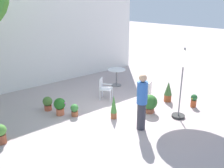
# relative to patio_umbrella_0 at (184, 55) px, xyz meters

# --- Properties ---
(ground_plane) EXTENTS (60.00, 60.00, 0.00)m
(ground_plane) POSITION_rel_patio_umbrella_0_xyz_m (-1.48, 1.71, -2.16)
(ground_plane) COLOR #B7A3A3
(villa_facade) EXTENTS (9.96, 0.30, 5.24)m
(villa_facade) POSITION_rel_patio_umbrella_0_xyz_m (-1.48, 6.22, 0.46)
(villa_facade) COLOR white
(villa_facade) RESTS_ON ground
(patio_umbrella_0) EXTENTS (2.23, 2.23, 2.38)m
(patio_umbrella_0) POSITION_rel_patio_umbrella_0_xyz_m (0.00, 0.00, 0.00)
(patio_umbrella_0) COLOR #2D2D2D
(patio_umbrella_0) RESTS_ON ground
(cafe_table_0) EXTENTS (0.83, 0.83, 0.78)m
(cafe_table_0) POSITION_rel_patio_umbrella_0_xyz_m (0.53, 3.80, -1.61)
(cafe_table_0) COLOR white
(cafe_table_0) RESTS_ON ground
(patio_chair_0) EXTENTS (0.64, 0.62, 0.92)m
(patio_chair_0) POSITION_rel_patio_umbrella_0_xyz_m (-0.04, 1.42, -1.62)
(patio_chair_0) COLOR silver
(patio_chair_0) RESTS_ON ground
(patio_chair_1) EXTENTS (0.63, 0.64, 0.85)m
(patio_chair_1) POSITION_rel_patio_umbrella_0_xyz_m (-0.92, 2.88, -1.65)
(patio_chair_1) COLOR silver
(patio_chair_1) RESTS_ON ground
(potted_plant_0) EXTENTS (0.32, 0.32, 0.56)m
(potted_plant_0) POSITION_rel_patio_umbrella_0_xyz_m (-5.06, 2.20, -1.84)
(potted_plant_0) COLOR brown
(potted_plant_0) RESTS_ON ground
(potted_plant_1) EXTENTS (0.27, 0.27, 0.43)m
(potted_plant_1) POSITION_rel_patio_umbrella_0_xyz_m (-2.64, 2.34, -1.93)
(potted_plant_1) COLOR #A25733
(potted_plant_1) RESTS_ON ground
(potted_plant_2) EXTENTS (0.30, 0.30, 0.81)m
(potted_plant_2) POSITION_rel_patio_umbrella_0_xyz_m (0.84, 1.09, -1.74)
(potted_plant_2) COLOR #A04D29
(potted_plant_2) RESTS_ON ground
(potted_plant_3) EXTENTS (0.52, 0.52, 0.66)m
(potted_plant_3) POSITION_rel_patio_umbrella_0_xyz_m (-0.47, 0.88, -1.80)
(potted_plant_3) COLOR #9A533A
(potted_plant_3) RESTS_ON ground
(potted_plant_4) EXTENTS (0.25, 0.24, 0.49)m
(potted_plant_4) POSITION_rel_patio_umbrella_0_xyz_m (1.14, 0.14, -1.89)
(potted_plant_4) COLOR #AF4D29
(potted_plant_4) RESTS_ON ground
(potted_plant_5) EXTENTS (0.21, 0.21, 0.83)m
(potted_plant_5) POSITION_rel_patio_umbrella_0_xyz_m (-1.73, 1.35, -1.74)
(potted_plant_5) COLOR #9A5534
(potted_plant_5) RESTS_ON ground
(potted_plant_6) EXTENTS (0.34, 0.34, 0.51)m
(potted_plant_6) POSITION_rel_patio_umbrella_0_xyz_m (-3.12, 3.37, -1.88)
(potted_plant_6) COLOR #B05138
(potted_plant_6) RESTS_ON ground
(potted_plant_7) EXTENTS (0.40, 0.40, 0.61)m
(potted_plant_7) POSITION_rel_patio_umbrella_0_xyz_m (-2.97, 2.75, -1.81)
(potted_plant_7) COLOR #C86442
(potted_plant_7) RESTS_ON ground
(standing_person) EXTENTS (0.45, 0.45, 1.76)m
(standing_person) POSITION_rel_patio_umbrella_0_xyz_m (-1.54, 0.28, -1.24)
(standing_person) COLOR #33333D
(standing_person) RESTS_ON ground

